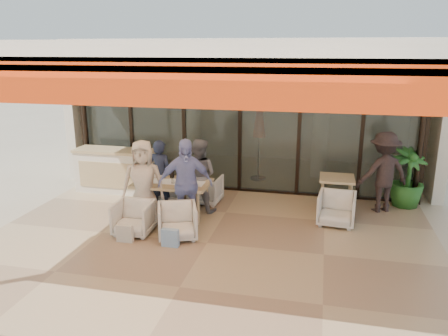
{
  "coord_description": "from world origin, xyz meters",
  "views": [
    {
      "loc": [
        1.86,
        -6.77,
        3.33
      ],
      "look_at": [
        0.1,
        0.9,
        1.15
      ],
      "focal_mm": 35.0,
      "sensor_mm": 36.0,
      "label": 1
    }
  ],
  "objects_px": {
    "chair_far_right": "(205,188)",
    "chair_near_left": "(134,217)",
    "dining_table": "(172,185)",
    "chair_near_right": "(177,220)",
    "chair_far_left": "(169,187)",
    "diner_grey": "(199,176)",
    "host_counter": "(115,170)",
    "side_table": "(337,182)",
    "diner_cream": "(143,183)",
    "side_chair": "(337,207)",
    "standing_woman": "(383,172)",
    "potted_palm": "(407,178)",
    "diner_periwinkle": "(185,184)",
    "diner_navy": "(160,175)"
  },
  "relations": [
    {
      "from": "dining_table",
      "to": "chair_far_right",
      "type": "height_order",
      "value": "dining_table"
    },
    {
      "from": "chair_far_right",
      "to": "diner_navy",
      "type": "height_order",
      "value": "diner_navy"
    },
    {
      "from": "dining_table",
      "to": "side_table",
      "type": "bearing_deg",
      "value": 18.39
    },
    {
      "from": "chair_near_right",
      "to": "side_chair",
      "type": "xyz_separation_m",
      "value": [
        2.79,
        1.28,
        0.01
      ]
    },
    {
      "from": "dining_table",
      "to": "host_counter",
      "type": "bearing_deg",
      "value": 146.79
    },
    {
      "from": "side_table",
      "to": "side_chair",
      "type": "relative_size",
      "value": 1.05
    },
    {
      "from": "chair_near_right",
      "to": "diner_navy",
      "type": "height_order",
      "value": "diner_navy"
    },
    {
      "from": "chair_near_left",
      "to": "diner_periwinkle",
      "type": "height_order",
      "value": "diner_periwinkle"
    },
    {
      "from": "chair_near_left",
      "to": "chair_near_right",
      "type": "height_order",
      "value": "chair_near_right"
    },
    {
      "from": "diner_cream",
      "to": "side_table",
      "type": "height_order",
      "value": "diner_cream"
    },
    {
      "from": "standing_woman",
      "to": "chair_far_left",
      "type": "bearing_deg",
      "value": -19.41
    },
    {
      "from": "chair_far_left",
      "to": "chair_far_right",
      "type": "height_order",
      "value": "chair_far_right"
    },
    {
      "from": "host_counter",
      "to": "chair_near_left",
      "type": "xyz_separation_m",
      "value": [
        1.44,
        -2.17,
        -0.19
      ]
    },
    {
      "from": "chair_far_left",
      "to": "diner_grey",
      "type": "xyz_separation_m",
      "value": [
        0.84,
        -0.5,
        0.46
      ]
    },
    {
      "from": "chair_near_right",
      "to": "diner_periwinkle",
      "type": "height_order",
      "value": "diner_periwinkle"
    },
    {
      "from": "chair_near_right",
      "to": "side_table",
      "type": "relative_size",
      "value": 0.94
    },
    {
      "from": "chair_far_left",
      "to": "standing_woman",
      "type": "xyz_separation_m",
      "value": [
        4.55,
        0.32,
        0.54
      ]
    },
    {
      "from": "diner_navy",
      "to": "side_chair",
      "type": "xyz_separation_m",
      "value": [
        3.63,
        -0.12,
        -0.39
      ]
    },
    {
      "from": "host_counter",
      "to": "standing_woman",
      "type": "distance_m",
      "value": 5.99
    },
    {
      "from": "dining_table",
      "to": "chair_near_right",
      "type": "distance_m",
      "value": 1.1
    },
    {
      "from": "chair_near_left",
      "to": "diner_navy",
      "type": "bearing_deg",
      "value": 88.02
    },
    {
      "from": "dining_table",
      "to": "diner_navy",
      "type": "height_order",
      "value": "diner_navy"
    },
    {
      "from": "chair_near_left",
      "to": "dining_table",
      "type": "bearing_deg",
      "value": 64.74
    },
    {
      "from": "side_chair",
      "to": "chair_far_left",
      "type": "bearing_deg",
      "value": 175.54
    },
    {
      "from": "diner_navy",
      "to": "chair_far_left",
      "type": "bearing_deg",
      "value": -81.91
    },
    {
      "from": "chair_far_left",
      "to": "host_counter",
      "type": "bearing_deg",
      "value": -27.68
    },
    {
      "from": "chair_far_right",
      "to": "chair_near_left",
      "type": "height_order",
      "value": "chair_far_right"
    },
    {
      "from": "host_counter",
      "to": "side_table",
      "type": "bearing_deg",
      "value": -1.58
    },
    {
      "from": "chair_far_left",
      "to": "diner_cream",
      "type": "distance_m",
      "value": 1.49
    },
    {
      "from": "diner_cream",
      "to": "dining_table",
      "type": "bearing_deg",
      "value": 34.78
    },
    {
      "from": "dining_table",
      "to": "chair_near_left",
      "type": "height_order",
      "value": "dining_table"
    },
    {
      "from": "diner_periwinkle",
      "to": "potted_palm",
      "type": "height_order",
      "value": "diner_periwinkle"
    },
    {
      "from": "chair_far_left",
      "to": "standing_woman",
      "type": "height_order",
      "value": "standing_woman"
    },
    {
      "from": "chair_far_right",
      "to": "standing_woman",
      "type": "relative_size",
      "value": 0.4
    },
    {
      "from": "diner_periwinkle",
      "to": "dining_table",
      "type": "bearing_deg",
      "value": 112.24
    },
    {
      "from": "side_table",
      "to": "standing_woman",
      "type": "xyz_separation_m",
      "value": [
        0.92,
        0.19,
        0.21
      ]
    },
    {
      "from": "chair_near_left",
      "to": "side_table",
      "type": "height_order",
      "value": "side_table"
    },
    {
      "from": "dining_table",
      "to": "potted_palm",
      "type": "xyz_separation_m",
      "value": [
        4.68,
        1.68,
        -0.04
      ]
    },
    {
      "from": "side_chair",
      "to": "chair_near_right",
      "type": "bearing_deg",
      "value": -150.12
    },
    {
      "from": "chair_far_left",
      "to": "dining_table",
      "type": "bearing_deg",
      "value": 96.43
    },
    {
      "from": "diner_cream",
      "to": "potted_palm",
      "type": "distance_m",
      "value": 5.53
    },
    {
      "from": "diner_grey",
      "to": "potted_palm",
      "type": "height_order",
      "value": "diner_grey"
    },
    {
      "from": "diner_cream",
      "to": "side_table",
      "type": "distance_m",
      "value": 3.94
    },
    {
      "from": "chair_near_left",
      "to": "diner_periwinkle",
      "type": "relative_size",
      "value": 0.39
    },
    {
      "from": "side_chair",
      "to": "dining_table",
      "type": "bearing_deg",
      "value": -169.04
    },
    {
      "from": "diner_grey",
      "to": "chair_near_right",
      "type": "bearing_deg",
      "value": 93.36
    },
    {
      "from": "diner_cream",
      "to": "potted_palm",
      "type": "relative_size",
      "value": 1.29
    },
    {
      "from": "diner_navy",
      "to": "diner_grey",
      "type": "bearing_deg",
      "value": -171.91
    },
    {
      "from": "host_counter",
      "to": "diner_cream",
      "type": "height_order",
      "value": "diner_cream"
    },
    {
      "from": "chair_near_right",
      "to": "potted_palm",
      "type": "relative_size",
      "value": 0.54
    }
  ]
}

